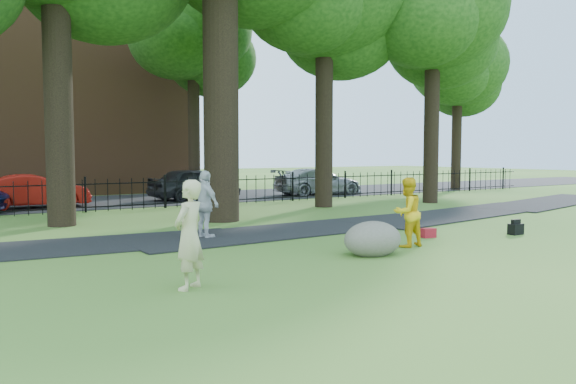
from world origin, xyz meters
TOP-DOWN VIEW (x-y plane):
  - ground at (0.00, 0.00)m, footprint 120.00×120.00m
  - footpath at (1.00, 3.90)m, footprint 36.07×3.85m
  - street at (0.00, 16.00)m, footprint 80.00×7.00m
  - iron_fence at (0.00, 12.00)m, footprint 44.00×0.04m
  - brick_building at (-4.00, 24.00)m, footprint 18.00×8.00m
  - woman at (-4.40, -0.77)m, footprint 0.76×0.70m
  - man at (1.38, 0.26)m, footprint 0.79×0.63m
  - pedestrian at (-1.98, 3.92)m, footprint 0.61×1.07m
  - boulder at (0.04, -0.07)m, footprint 1.43×1.15m
  - backpack at (5.19, 0.09)m, footprint 0.39×0.25m
  - red_bag at (2.85, 0.97)m, footprint 0.39×0.28m
  - red_sedan at (-4.30, 14.63)m, footprint 4.05×1.52m
  - grey_car at (2.60, 14.99)m, footprint 4.50×2.23m
  - silver_car at (9.00, 14.18)m, footprint 4.83×2.29m

SIDE VIEW (x-z plane):
  - ground at x=0.00m, z-range 0.00..0.00m
  - footpath at x=1.00m, z-range -0.01..0.01m
  - street at x=0.00m, z-range -0.01..0.01m
  - red_bag at x=2.85m, z-range 0.00..0.24m
  - backpack at x=5.19m, z-range 0.00..0.29m
  - boulder at x=0.04m, z-range 0.00..0.77m
  - iron_fence at x=0.00m, z-range 0.00..1.20m
  - red_sedan at x=-4.30m, z-range 0.00..1.32m
  - silver_car at x=9.00m, z-range 0.00..1.36m
  - grey_car at x=2.60m, z-range 0.00..1.47m
  - man at x=1.38m, z-range 0.00..1.60m
  - pedestrian at x=-1.98m, z-range 0.00..1.72m
  - woman at x=-4.40m, z-range 0.00..1.74m
  - brick_building at x=-4.00m, z-range 0.00..12.00m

